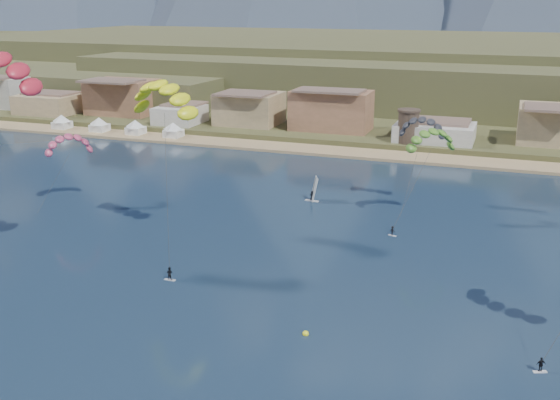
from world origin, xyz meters
name	(u,v)px	position (x,y,z in m)	size (l,w,h in m)	color
ground	(172,383)	(0.00, 0.00, 0.00)	(2400.00, 2400.00, 0.00)	black
beach	(381,155)	(0.00, 106.00, 0.25)	(2200.00, 12.00, 0.90)	#A2875C
land	(484,44)	(0.00, 560.00, 0.00)	(2200.00, 900.00, 4.00)	#4E4A2A
foothills	(498,71)	(22.39, 232.47, 9.08)	(940.00, 210.00, 18.00)	brown
town	(255,106)	(-40.00, 122.00, 8.00)	(400.00, 24.00, 12.00)	beige
watchtower	(408,126)	(5.00, 114.00, 6.37)	(5.82, 5.82, 8.60)	#47382D
beach_tents	(116,122)	(-76.25, 106.00, 3.71)	(43.40, 6.40, 5.00)	white
kitesurfer_yellow	(163,93)	(-19.85, 35.61, 23.61)	(14.77, 18.12, 28.24)	silver
kitesurfer_green	(431,137)	(17.14, 59.39, 14.91)	(9.54, 13.84, 18.16)	silver
distant_kite_pink	(68,141)	(-47.00, 47.24, 12.10)	(8.59, 9.00, 15.43)	#262626
distant_kite_dark	(422,124)	(14.49, 67.34, 15.64)	(8.86, 5.87, 18.55)	#262626
windsurfer	(313,194)	(-4.83, 63.93, 1.51)	(2.76, 3.02, 4.76)	silver
buoy	(306,334)	(9.66, 13.94, 0.13)	(0.74, 0.74, 0.74)	#FFFA1A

